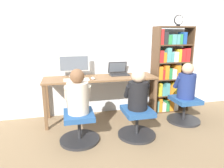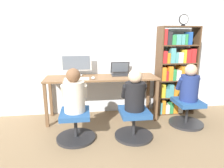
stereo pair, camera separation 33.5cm
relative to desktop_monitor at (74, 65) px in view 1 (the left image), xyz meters
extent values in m
plane|color=#846B4C|center=(0.44, -0.43, -0.98)|extent=(14.00, 14.00, 0.00)
cube|color=silver|center=(0.44, 0.19, 0.32)|extent=(10.00, 0.05, 2.60)
cube|color=brown|center=(0.44, -0.15, -0.22)|extent=(1.96, 0.56, 0.03)
cube|color=brown|center=(-0.50, -0.39, -0.61)|extent=(0.05, 0.05, 0.75)
cube|color=brown|center=(1.38, -0.39, -0.61)|extent=(0.05, 0.05, 0.75)
cube|color=brown|center=(-0.50, 0.09, -0.61)|extent=(0.05, 0.05, 0.75)
cube|color=brown|center=(1.38, 0.09, -0.61)|extent=(0.05, 0.05, 0.75)
cylinder|color=beige|center=(0.00, 0.00, -0.19)|extent=(0.20, 0.20, 0.01)
cylinder|color=beige|center=(0.00, 0.00, -0.15)|extent=(0.04, 0.04, 0.08)
cube|color=beige|center=(0.00, 0.00, 0.04)|extent=(0.54, 0.02, 0.29)
cube|color=slate|center=(0.00, -0.01, 0.04)|extent=(0.48, 0.01, 0.25)
cube|color=#2D2D30|center=(0.81, -0.07, -0.19)|extent=(0.35, 0.22, 0.02)
cube|color=black|center=(0.81, -0.07, -0.18)|extent=(0.31, 0.17, 0.00)
cube|color=#2D2D30|center=(0.81, 0.08, -0.08)|extent=(0.35, 0.07, 0.21)
cube|color=slate|center=(0.81, 0.07, -0.08)|extent=(0.31, 0.06, 0.18)
cube|color=silver|center=(0.01, -0.31, -0.19)|extent=(0.41, 0.14, 0.02)
cube|color=#BAB8AD|center=(0.01, -0.31, -0.18)|extent=(0.38, 0.11, 0.00)
ellipsoid|color=silver|center=(0.28, -0.31, -0.18)|extent=(0.06, 0.11, 0.04)
cylinder|color=#262628|center=(-0.01, -0.87, -0.96)|extent=(0.57, 0.57, 0.04)
cylinder|color=#262628|center=(-0.01, -0.87, -0.78)|extent=(0.05, 0.05, 0.33)
cube|color=#234C84|center=(-0.01, -0.87, -0.58)|extent=(0.42, 0.47, 0.07)
cylinder|color=#262628|center=(0.85, -0.92, -0.96)|extent=(0.57, 0.57, 0.04)
cylinder|color=#262628|center=(0.85, -0.92, -0.78)|extent=(0.05, 0.05, 0.33)
cube|color=#234C84|center=(0.85, -0.92, -0.58)|extent=(0.42, 0.47, 0.07)
cylinder|color=beige|center=(-0.01, -0.87, -0.33)|extent=(0.29, 0.29, 0.44)
sphere|color=brown|center=(-0.01, -0.87, -0.02)|extent=(0.20, 0.20, 0.20)
cylinder|color=beige|center=(-0.15, -0.80, -0.26)|extent=(0.08, 0.20, 0.25)
cylinder|color=beige|center=(0.13, -0.80, -0.26)|extent=(0.08, 0.20, 0.25)
cylinder|color=black|center=(0.85, -0.92, -0.34)|extent=(0.29, 0.29, 0.41)
sphere|color=beige|center=(0.85, -0.92, -0.04)|extent=(0.20, 0.20, 0.20)
cylinder|color=black|center=(0.71, -0.86, -0.28)|extent=(0.08, 0.19, 0.23)
cylinder|color=black|center=(0.99, -0.86, -0.28)|extent=(0.08, 0.19, 0.23)
cube|color=#513823|center=(1.52, -0.04, -0.15)|extent=(0.02, 0.33, 1.65)
cube|color=#513823|center=(2.21, -0.04, -0.15)|extent=(0.02, 0.33, 1.65)
cube|color=#513823|center=(1.86, -0.04, -0.97)|extent=(0.67, 0.31, 0.02)
cube|color=#513823|center=(1.86, -0.04, -0.64)|extent=(0.67, 0.31, 0.02)
cube|color=#513823|center=(1.86, -0.04, -0.32)|extent=(0.67, 0.31, 0.02)
cube|color=#513823|center=(1.86, -0.04, 0.01)|extent=(0.67, 0.31, 0.02)
cube|color=#513823|center=(1.86, -0.04, 0.34)|extent=(0.67, 0.31, 0.02)
cube|color=#513823|center=(1.86, -0.04, 0.66)|extent=(0.67, 0.31, 0.02)
cube|color=teal|center=(1.56, -0.08, -0.85)|extent=(0.04, 0.24, 0.22)
cube|color=orange|center=(1.62, -0.07, -0.83)|extent=(0.06, 0.26, 0.26)
cube|color=silver|center=(1.69, -0.08, -0.87)|extent=(0.08, 0.23, 0.17)
cube|color=#2D8C47|center=(1.77, -0.10, -0.86)|extent=(0.07, 0.20, 0.20)
cube|color=orange|center=(1.86, -0.07, -0.85)|extent=(0.08, 0.26, 0.21)
cube|color=silver|center=(1.95, -0.06, -0.84)|extent=(0.09, 0.27, 0.23)
cube|color=gold|center=(1.58, -0.08, -0.51)|extent=(0.09, 0.23, 0.25)
cube|color=teal|center=(1.67, -0.07, -0.54)|extent=(0.07, 0.25, 0.17)
cube|color=teal|center=(1.75, -0.09, -0.51)|extent=(0.08, 0.21, 0.24)
cube|color=orange|center=(1.84, -0.11, -0.54)|extent=(0.08, 0.18, 0.18)
cube|color=gold|center=(1.91, -0.11, -0.51)|extent=(0.05, 0.18, 0.24)
cube|color=#2D8C47|center=(1.97, -0.06, -0.54)|extent=(0.06, 0.27, 0.18)
cube|color=silver|center=(2.03, -0.09, -0.52)|extent=(0.05, 0.21, 0.23)
cube|color=red|center=(2.10, -0.06, -0.51)|extent=(0.08, 0.28, 0.24)
cube|color=orange|center=(1.58, -0.06, -0.18)|extent=(0.08, 0.27, 0.25)
cube|color=red|center=(1.64, -0.08, -0.21)|extent=(0.04, 0.25, 0.18)
cube|color=orange|center=(1.71, -0.10, -0.17)|extent=(0.08, 0.19, 0.26)
cube|color=#2D8C47|center=(1.78, -0.07, -0.20)|extent=(0.06, 0.25, 0.20)
cube|color=silver|center=(1.86, -0.08, -0.21)|extent=(0.09, 0.24, 0.19)
cube|color=orange|center=(1.95, -0.06, -0.18)|extent=(0.08, 0.27, 0.25)
cube|color=red|center=(1.58, -0.08, 0.13)|extent=(0.07, 0.24, 0.22)
cube|color=orange|center=(1.65, -0.11, 0.11)|extent=(0.06, 0.19, 0.18)
cube|color=teal|center=(1.73, -0.07, 0.15)|extent=(0.09, 0.26, 0.27)
cube|color=teal|center=(1.80, -0.09, 0.12)|extent=(0.05, 0.23, 0.19)
cube|color=silver|center=(1.88, -0.08, 0.12)|extent=(0.09, 0.24, 0.19)
cube|color=gold|center=(1.95, -0.10, 0.14)|extent=(0.05, 0.20, 0.23)
cube|color=red|center=(2.03, -0.10, 0.14)|extent=(0.08, 0.20, 0.24)
cube|color=red|center=(2.12, -0.08, 0.15)|extent=(0.09, 0.24, 0.25)
cube|color=red|center=(1.57, -0.09, 0.48)|extent=(0.05, 0.22, 0.27)
cube|color=#262628|center=(1.64, -0.10, 0.46)|extent=(0.08, 0.20, 0.23)
cube|color=#2D8C47|center=(1.72, -0.06, 0.43)|extent=(0.07, 0.27, 0.17)
cube|color=teal|center=(1.81, -0.10, 0.44)|extent=(0.09, 0.19, 0.18)
cube|color=teal|center=(1.89, -0.10, 0.44)|extent=(0.06, 0.20, 0.18)
cube|color=#2D8C47|center=(1.95, -0.06, 0.44)|extent=(0.05, 0.27, 0.18)
cube|color=#1E4C9E|center=(2.02, -0.09, 0.46)|extent=(0.07, 0.21, 0.22)
cube|color=black|center=(1.89, -0.14, 0.68)|extent=(0.06, 0.03, 0.02)
cylinder|color=black|center=(1.89, -0.14, 0.78)|extent=(0.18, 0.02, 0.18)
cylinder|color=white|center=(1.89, -0.16, 0.78)|extent=(0.15, 0.00, 0.15)
cylinder|color=#262628|center=(1.85, -0.61, -0.96)|extent=(0.57, 0.57, 0.04)
cylinder|color=#262628|center=(1.85, -0.61, -0.78)|extent=(0.05, 0.05, 0.33)
cube|color=#234C84|center=(1.85, -0.61, -0.58)|extent=(0.42, 0.47, 0.07)
cylinder|color=navy|center=(1.85, -0.61, -0.33)|extent=(0.29, 0.29, 0.43)
sphere|color=tan|center=(1.85, -0.61, -0.03)|extent=(0.19, 0.19, 0.19)
cylinder|color=navy|center=(1.71, -0.55, -0.27)|extent=(0.08, 0.19, 0.24)
cylinder|color=navy|center=(1.99, -0.55, -0.27)|extent=(0.08, 0.19, 0.24)
camera|label=1|loc=(-0.17, -3.53, 0.53)|focal=32.00mm
camera|label=2|loc=(0.16, -3.59, 0.53)|focal=32.00mm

